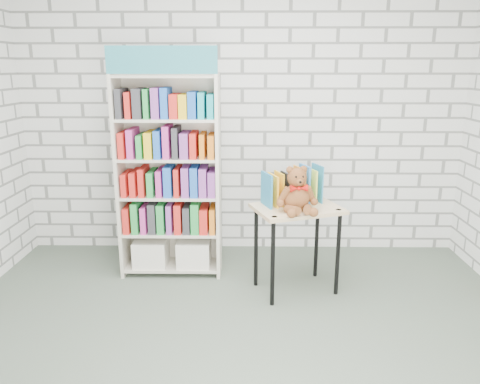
{
  "coord_description": "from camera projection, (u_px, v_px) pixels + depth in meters",
  "views": [
    {
      "loc": [
        0.05,
        -2.79,
        1.9
      ],
      "look_at": [
        -0.01,
        0.95,
        0.9
      ],
      "focal_mm": 35.0,
      "sensor_mm": 36.0,
      "label": 1
    }
  ],
  "objects": [
    {
      "name": "room_shell",
      "position": [
        239.0,
        87.0,
        2.72
      ],
      "size": [
        4.52,
        4.02,
        2.81
      ],
      "color": "silver",
      "rests_on": "ground"
    },
    {
      "name": "teddy_bear",
      "position": [
        297.0,
        194.0,
        3.77
      ],
      "size": [
        0.34,
        0.33,
        0.37
      ],
      "color": "brown",
      "rests_on": "display_table"
    },
    {
      "name": "ground",
      "position": [
        239.0,
        355.0,
        3.18
      ],
      "size": [
        4.5,
        4.5,
        0.0
      ],
      "primitive_type": "plane",
      "color": "#495547",
      "rests_on": "ground"
    },
    {
      "name": "bookshelf",
      "position": [
        170.0,
        175.0,
        4.26
      ],
      "size": [
        0.92,
        0.36,
        2.07
      ],
      "color": "beige",
      "rests_on": "ground"
    },
    {
      "name": "table_books",
      "position": [
        292.0,
        187.0,
        4.0
      ],
      "size": [
        0.54,
        0.37,
        0.29
      ],
      "color": "teal",
      "rests_on": "display_table"
    },
    {
      "name": "display_table",
      "position": [
        297.0,
        219.0,
        3.96
      ],
      "size": [
        0.83,
        0.7,
        0.76
      ],
      "color": "tan",
      "rests_on": "ground"
    }
  ]
}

